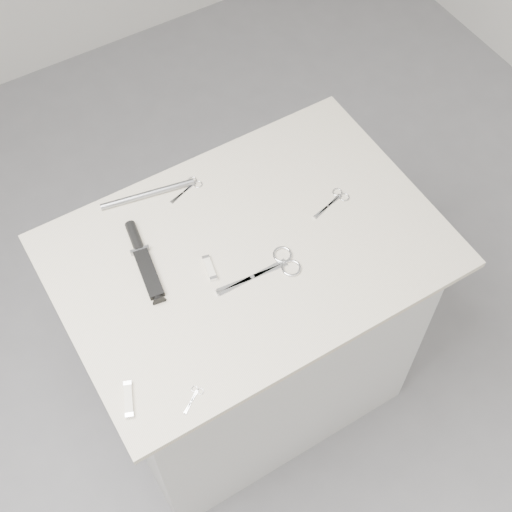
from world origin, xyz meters
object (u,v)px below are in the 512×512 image
sheathed_knife (142,256)px  embroidery_scissors_a (335,200)px  pocket_knife_a (129,399)px  pocket_knife_b (210,268)px  metal_rail (148,194)px  tiny_scissors (194,397)px  plinth (250,332)px  embroidery_scissors_b (190,187)px  large_shears (275,267)px

sheathed_knife → embroidery_scissors_a: bearing=-91.7°
pocket_knife_a → sheathed_knife: bearing=-8.6°
pocket_knife_b → metal_rail: size_ratio=0.29×
tiny_scissors → metal_rail: bearing=39.4°
plinth → pocket_knife_a: bearing=-154.2°
plinth → embroidery_scissors_b: 0.54m
embroidery_scissors_b → pocket_knife_b: (-0.08, -0.26, 0.00)m
sheathed_knife → plinth: bearing=-106.1°
embroidery_scissors_b → large_shears: bearing=-97.7°
metal_rail → large_shears: bearing=-65.1°
sheathed_knife → embroidery_scissors_b: bearing=-47.3°
embroidery_scissors_b → tiny_scissors: bearing=-135.2°
sheathed_knife → pocket_knife_a: bearing=158.2°
embroidery_scissors_b → tiny_scissors: same height
large_shears → tiny_scissors: 0.40m
tiny_scissors → metal_rail: size_ratio=0.26×
pocket_knife_a → metal_rail: size_ratio=0.33×
embroidery_scissors_a → pocket_knife_b: 0.40m
tiny_scissors → pocket_knife_b: 0.35m
plinth → pocket_knife_b: pocket_knife_b is taller
sheathed_knife → metal_rail: sheathed_knife is taller
large_shears → pocket_knife_b: bearing=153.8°
embroidery_scissors_a → tiny_scissors: size_ratio=1.85×
sheathed_knife → pocket_knife_a: 0.39m
large_shears → tiny_scissors: large_shears is taller
plinth → tiny_scissors: 0.64m
large_shears → embroidery_scissors_a: (0.26, 0.10, -0.00)m
embroidery_scissors_b → pocket_knife_b: 0.27m
plinth → pocket_knife_b: (-0.12, -0.00, 0.47)m
plinth → embroidery_scissors_a: size_ratio=7.25×
plinth → sheathed_knife: 0.55m
large_shears → metal_rail: metal_rail is taller
plinth → large_shears: large_shears is taller
embroidery_scissors_a → metal_rail: (-0.43, 0.27, 0.01)m
metal_rail → pocket_knife_b: bearing=-84.3°
large_shears → embroidery_scissors_b: (-0.06, 0.34, -0.00)m
pocket_knife_b → plinth: bearing=-77.4°
sheathed_knife → tiny_scissors: bearing=179.5°
embroidery_scissors_b → metal_rail: (-0.11, 0.03, 0.01)m
embroidery_scissors_b → tiny_scissors: 0.61m
pocket_knife_a → embroidery_scissors_a: bearing=-50.2°
large_shears → tiny_scissors: (-0.34, -0.20, -0.00)m
metal_rail → embroidery_scissors_b: bearing=-15.9°
embroidery_scissors_b → pocket_knife_a: (-0.41, -0.48, 0.00)m
plinth → sheathed_knife: sheathed_knife is taller
pocket_knife_a → plinth: bearing=-42.1°
large_shears → sheathed_knife: sheathed_knife is taller
embroidery_scissors_b → embroidery_scissors_a: bearing=-55.3°
tiny_scissors → metal_rail: metal_rail is taller
sheathed_knife → metal_rail: 0.20m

